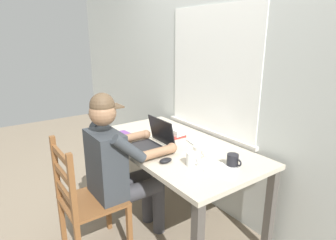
{
  "coord_description": "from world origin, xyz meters",
  "views": [
    {
      "loc": [
        1.78,
        -1.33,
        1.61
      ],
      "look_at": [
        -0.01,
        -0.05,
        0.95
      ],
      "focal_mm": 30.48,
      "sensor_mm": 36.0,
      "label": 1
    }
  ],
  "objects_px": {
    "book_stack_main": "(175,132)",
    "landscape_photo_print": "(123,133)",
    "laptop": "(153,141)",
    "seated_person": "(119,164)",
    "coffee_mug_spare": "(198,152)",
    "computer_mouse": "(166,160)",
    "coffee_mug_white": "(192,159)",
    "coffee_mug_dark": "(233,161)",
    "wooden_chair": "(86,201)",
    "desk": "(174,154)"
  },
  "relations": [
    {
      "from": "desk",
      "to": "coffee_mug_dark",
      "type": "bearing_deg",
      "value": 7.28
    },
    {
      "from": "landscape_photo_print",
      "to": "desk",
      "type": "bearing_deg",
      "value": 17.86
    },
    {
      "from": "coffee_mug_white",
      "to": "coffee_mug_dark",
      "type": "xyz_separation_m",
      "value": [
        0.18,
        0.21,
        -0.0
      ]
    },
    {
      "from": "desk",
      "to": "coffee_mug_dark",
      "type": "height_order",
      "value": "coffee_mug_dark"
    },
    {
      "from": "laptop",
      "to": "book_stack_main",
      "type": "bearing_deg",
      "value": 111.2
    },
    {
      "from": "coffee_mug_dark",
      "to": "coffee_mug_spare",
      "type": "distance_m",
      "value": 0.27
    },
    {
      "from": "computer_mouse",
      "to": "coffee_mug_white",
      "type": "distance_m",
      "value": 0.19
    },
    {
      "from": "desk",
      "to": "seated_person",
      "type": "relative_size",
      "value": 1.26
    },
    {
      "from": "book_stack_main",
      "to": "landscape_photo_print",
      "type": "height_order",
      "value": "book_stack_main"
    },
    {
      "from": "seated_person",
      "to": "laptop",
      "type": "xyz_separation_m",
      "value": [
        -0.0,
        0.31,
        0.11
      ]
    },
    {
      "from": "wooden_chair",
      "to": "coffee_mug_white",
      "type": "height_order",
      "value": "wooden_chair"
    },
    {
      "from": "seated_person",
      "to": "coffee_mug_dark",
      "type": "bearing_deg",
      "value": 41.99
    },
    {
      "from": "seated_person",
      "to": "coffee_mug_spare",
      "type": "height_order",
      "value": "seated_person"
    },
    {
      "from": "book_stack_main",
      "to": "coffee_mug_spare",
      "type": "bearing_deg",
      "value": -17.09
    },
    {
      "from": "seated_person",
      "to": "coffee_mug_white",
      "type": "relative_size",
      "value": 10.57
    },
    {
      "from": "wooden_chair",
      "to": "book_stack_main",
      "type": "bearing_deg",
      "value": 97.89
    },
    {
      "from": "desk",
      "to": "book_stack_main",
      "type": "height_order",
      "value": "book_stack_main"
    },
    {
      "from": "laptop",
      "to": "landscape_photo_print",
      "type": "distance_m",
      "value": 0.48
    },
    {
      "from": "coffee_mug_spare",
      "to": "coffee_mug_white",
      "type": "bearing_deg",
      "value": -58.61
    },
    {
      "from": "seated_person",
      "to": "wooden_chair",
      "type": "relative_size",
      "value": 1.33
    },
    {
      "from": "book_stack_main",
      "to": "landscape_photo_print",
      "type": "xyz_separation_m",
      "value": [
        -0.35,
        -0.34,
        -0.04
      ]
    },
    {
      "from": "coffee_mug_white",
      "to": "coffee_mug_spare",
      "type": "height_order",
      "value": "coffee_mug_white"
    },
    {
      "from": "seated_person",
      "to": "computer_mouse",
      "type": "bearing_deg",
      "value": 37.98
    },
    {
      "from": "computer_mouse",
      "to": "coffee_mug_dark",
      "type": "relative_size",
      "value": 0.85
    },
    {
      "from": "desk",
      "to": "coffee_mug_white",
      "type": "relative_size",
      "value": 13.28
    },
    {
      "from": "computer_mouse",
      "to": "wooden_chair",
      "type": "bearing_deg",
      "value": -119.8
    },
    {
      "from": "wooden_chair",
      "to": "coffee_mug_white",
      "type": "relative_size",
      "value": 7.96
    },
    {
      "from": "seated_person",
      "to": "coffee_mug_spare",
      "type": "bearing_deg",
      "value": 52.51
    },
    {
      "from": "wooden_chair",
      "to": "book_stack_main",
      "type": "height_order",
      "value": "wooden_chair"
    },
    {
      "from": "coffee_mug_white",
      "to": "coffee_mug_dark",
      "type": "height_order",
      "value": "coffee_mug_white"
    },
    {
      "from": "seated_person",
      "to": "coffee_mug_spare",
      "type": "relative_size",
      "value": 11.03
    },
    {
      "from": "seated_person",
      "to": "computer_mouse",
      "type": "height_order",
      "value": "seated_person"
    },
    {
      "from": "coffee_mug_spare",
      "to": "laptop",
      "type": "bearing_deg",
      "value": -155.95
    },
    {
      "from": "desk",
      "to": "book_stack_main",
      "type": "xyz_separation_m",
      "value": [
        -0.17,
        0.14,
        0.12
      ]
    },
    {
      "from": "wooden_chair",
      "to": "computer_mouse",
      "type": "relative_size",
      "value": 9.27
    },
    {
      "from": "seated_person",
      "to": "landscape_photo_print",
      "type": "relative_size",
      "value": 9.47
    },
    {
      "from": "wooden_chair",
      "to": "computer_mouse",
      "type": "xyz_separation_m",
      "value": [
        0.29,
        0.51,
        0.3
      ]
    },
    {
      "from": "coffee_mug_dark",
      "to": "landscape_photo_print",
      "type": "xyz_separation_m",
      "value": [
        -1.1,
        -0.28,
        -0.05
      ]
    },
    {
      "from": "coffee_mug_white",
      "to": "book_stack_main",
      "type": "relative_size",
      "value": 0.54
    },
    {
      "from": "desk",
      "to": "book_stack_main",
      "type": "distance_m",
      "value": 0.25
    },
    {
      "from": "book_stack_main",
      "to": "laptop",
      "type": "bearing_deg",
      "value": -68.8
    },
    {
      "from": "laptop",
      "to": "landscape_photo_print",
      "type": "xyz_separation_m",
      "value": [
        -0.47,
        -0.03,
        -0.05
      ]
    },
    {
      "from": "wooden_chair",
      "to": "coffee_mug_white",
      "type": "bearing_deg",
      "value": 55.17
    },
    {
      "from": "seated_person",
      "to": "wooden_chair",
      "type": "xyz_separation_m",
      "value": [
        -0.0,
        -0.28,
        -0.22
      ]
    },
    {
      "from": "laptop",
      "to": "seated_person",
      "type": "bearing_deg",
      "value": -89.34
    },
    {
      "from": "seated_person",
      "to": "coffee_mug_white",
      "type": "bearing_deg",
      "value": 38.58
    },
    {
      "from": "desk",
      "to": "coffee_mug_white",
      "type": "height_order",
      "value": "coffee_mug_white"
    },
    {
      "from": "coffee_mug_white",
      "to": "desk",
      "type": "bearing_deg",
      "value": 161.17
    },
    {
      "from": "book_stack_main",
      "to": "landscape_photo_print",
      "type": "distance_m",
      "value": 0.49
    },
    {
      "from": "laptop",
      "to": "computer_mouse",
      "type": "bearing_deg",
      "value": -15.74
    }
  ]
}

